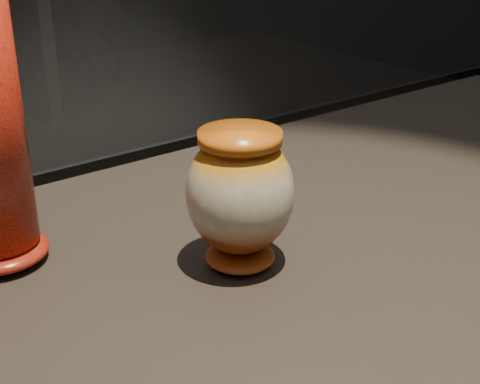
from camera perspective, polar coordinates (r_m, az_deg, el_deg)
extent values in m
cube|color=black|center=(0.85, 3.51, -7.03)|extent=(2.00, 0.80, 0.05)
ellipsoid|color=maroon|center=(0.81, 0.00, -5.46)|extent=(0.10, 0.10, 0.02)
ellipsoid|color=beige|center=(0.78, 0.00, -0.06)|extent=(0.15, 0.15, 0.15)
cylinder|color=orange|center=(0.75, 0.00, 4.70)|extent=(0.12, 0.12, 0.01)
ellipsoid|color=red|center=(0.87, -19.73, -4.69)|extent=(0.12, 0.12, 0.03)
cube|color=black|center=(4.48, -17.15, 11.45)|extent=(0.08, 0.50, 0.85)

